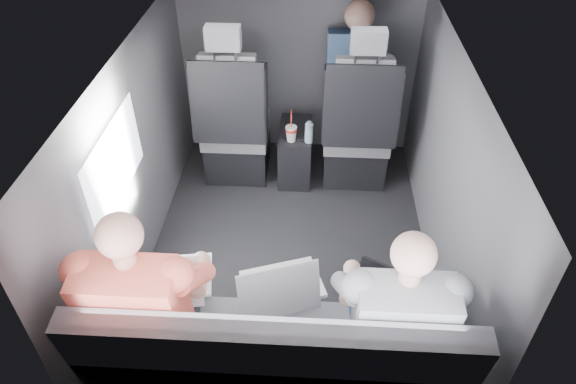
# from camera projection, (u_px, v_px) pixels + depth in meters

# --- Properties ---
(floor) EXTENTS (2.60, 2.60, 0.00)m
(floor) POSITION_uv_depth(u_px,v_px,m) (289.00, 252.00, 3.40)
(floor) COLOR black
(floor) RESTS_ON ground
(ceiling) EXTENTS (2.60, 2.60, 0.00)m
(ceiling) POSITION_uv_depth(u_px,v_px,m) (289.00, 61.00, 2.55)
(ceiling) COLOR #B2B2AD
(ceiling) RESTS_ON panel_back
(panel_left) EXTENTS (0.02, 2.60, 1.35)m
(panel_left) POSITION_uv_depth(u_px,v_px,m) (137.00, 165.00, 3.01)
(panel_left) COLOR #56565B
(panel_left) RESTS_ON floor
(panel_right) EXTENTS (0.02, 2.60, 1.35)m
(panel_right) POSITION_uv_depth(u_px,v_px,m) (446.00, 175.00, 2.93)
(panel_right) COLOR #56565B
(panel_right) RESTS_ON floor
(panel_front) EXTENTS (1.80, 0.02, 1.35)m
(panel_front) POSITION_uv_depth(u_px,v_px,m) (299.00, 71.00, 3.98)
(panel_front) COLOR #56565B
(panel_front) RESTS_ON floor
(panel_back) EXTENTS (1.80, 0.02, 1.35)m
(panel_back) POSITION_uv_depth(u_px,v_px,m) (270.00, 371.00, 1.96)
(panel_back) COLOR #56565B
(panel_back) RESTS_ON floor
(side_window) EXTENTS (0.02, 0.75, 0.42)m
(side_window) POSITION_uv_depth(u_px,v_px,m) (116.00, 163.00, 2.64)
(side_window) COLOR white
(side_window) RESTS_ON panel_left
(seatbelt) EXTENTS (0.35, 0.11, 0.59)m
(seatbelt) POSITION_uv_depth(u_px,v_px,m) (363.00, 97.00, 3.40)
(seatbelt) COLOR black
(seatbelt) RESTS_ON front_seat_right
(front_seat_left) EXTENTS (0.52, 0.58, 1.26)m
(front_seat_left) POSITION_uv_depth(u_px,v_px,m) (235.00, 131.00, 3.82)
(front_seat_left) COLOR black
(front_seat_left) RESTS_ON floor
(front_seat_right) EXTENTS (0.52, 0.58, 1.26)m
(front_seat_right) POSITION_uv_depth(u_px,v_px,m) (356.00, 134.00, 3.78)
(front_seat_right) COLOR black
(front_seat_right) RESTS_ON floor
(center_console) EXTENTS (0.24, 0.48, 0.41)m
(center_console) POSITION_uv_depth(u_px,v_px,m) (295.00, 152.00, 3.95)
(center_console) COLOR black
(center_console) RESTS_ON floor
(rear_bench) EXTENTS (1.60, 0.57, 0.92)m
(rear_bench) POSITION_uv_depth(u_px,v_px,m) (276.00, 369.00, 2.38)
(rear_bench) COLOR #5F5E63
(rear_bench) RESTS_ON floor
(soda_cup) EXTENTS (0.08, 0.08, 0.25)m
(soda_cup) POSITION_uv_depth(u_px,v_px,m) (291.00, 133.00, 3.68)
(soda_cup) COLOR white
(soda_cup) RESTS_ON center_console
(water_bottle) EXTENTS (0.06, 0.06, 0.17)m
(water_bottle) POSITION_uv_depth(u_px,v_px,m) (309.00, 133.00, 3.66)
(water_bottle) COLOR #A6C2E1
(water_bottle) RESTS_ON center_console
(laptop_white) EXTENTS (0.40, 0.39, 0.27)m
(laptop_white) POSITION_uv_depth(u_px,v_px,m) (169.00, 279.00, 2.37)
(laptop_white) COLOR silver
(laptop_white) RESTS_ON passenger_rear_left
(laptop_silver) EXTENTS (0.43, 0.43, 0.26)m
(laptop_silver) POSITION_uv_depth(u_px,v_px,m) (281.00, 287.00, 2.34)
(laptop_silver) COLOR #B1B1B6
(laptop_silver) RESTS_ON rear_bench
(laptop_black) EXTENTS (0.40, 0.43, 0.23)m
(laptop_black) POSITION_uv_depth(u_px,v_px,m) (388.00, 287.00, 2.34)
(laptop_black) COLOR black
(laptop_black) RESTS_ON passenger_rear_right
(passenger_rear_left) EXTENTS (0.51, 0.62, 1.23)m
(passenger_rear_left) POSITION_uv_depth(u_px,v_px,m) (150.00, 303.00, 2.27)
(passenger_rear_left) COLOR #2D2D31
(passenger_rear_left) RESTS_ON rear_bench
(passenger_rear_right) EXTENTS (0.48, 0.60, 1.19)m
(passenger_rear_right) POSITION_uv_depth(u_px,v_px,m) (393.00, 316.00, 2.24)
(passenger_rear_right) COLOR navy
(passenger_rear_right) RESTS_ON rear_bench
(passenger_front_right) EXTENTS (0.42, 0.42, 0.87)m
(passenger_front_right) POSITION_uv_depth(u_px,v_px,m) (355.00, 74.00, 3.76)
(passenger_front_right) COLOR navy
(passenger_front_right) RESTS_ON front_seat_right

